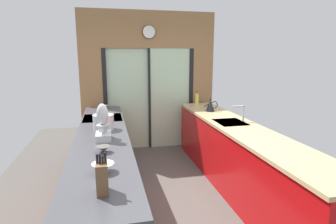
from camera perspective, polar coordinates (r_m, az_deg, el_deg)
name	(u,v)px	position (r m, az deg, el deg)	size (l,w,h in m)	color
ground_plane	(169,186)	(4.16, 0.29, -15.11)	(5.04, 7.60, 0.02)	#4C4742
back_wall_unit	(149,73)	(5.50, -3.94, 8.03)	(2.64, 0.12, 2.70)	olive
left_counter_run	(104,175)	(3.45, -13.13, -12.57)	(0.62, 3.80, 0.92)	#AD0C0F
right_counter_run	(238,158)	(4.01, 14.25, -9.19)	(0.62, 3.80, 0.92)	#AD0C0F
sink_faucet	(241,111)	(4.12, 14.93, 0.28)	(0.19, 0.02, 0.24)	#B7BABC
oven_range	(104,146)	(4.50, -13.05, -6.92)	(0.60, 0.60, 0.92)	black
mixing_bowl_near	(103,167)	(2.37, -13.28, -11.05)	(0.18, 0.18, 0.07)	silver
mixing_bowl_mid	(103,149)	(2.82, -13.21, -7.44)	(0.14, 0.14, 0.06)	#514C47
mixing_bowl_far	(104,107)	(5.08, -13.08, 1.01)	(0.16, 0.16, 0.06)	silver
knife_block	(102,178)	(2.01, -13.45, -13.03)	(0.08, 0.14, 0.29)	brown
stand_mixer	(103,126)	(3.19, -13.28, -2.84)	(0.17, 0.27, 0.42)	#B7BABC
stock_pot	(103,122)	(3.66, -13.19, -2.01)	(0.27, 0.27, 0.22)	#B7BABC
kettle	(210,105)	(4.78, 8.72, 1.34)	(0.25, 0.16, 0.22)	black
soap_bottle	(197,99)	(5.44, 5.98, 2.70)	(0.07, 0.07, 0.25)	#D1CC4C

